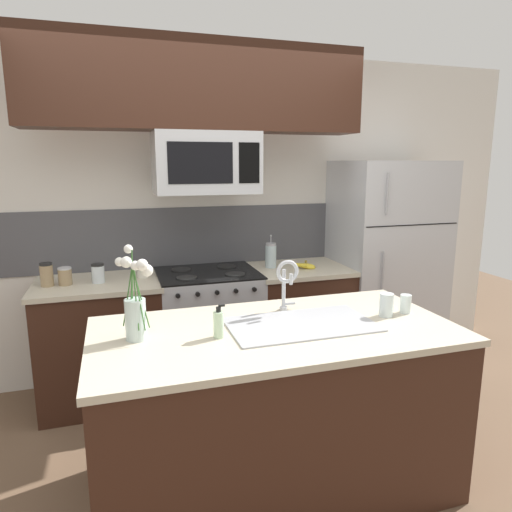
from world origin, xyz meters
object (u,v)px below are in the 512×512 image
Objects in this scene: refrigerator at (384,264)px; storage_jar_tall at (47,275)px; spare_glass at (406,304)px; storage_jar_squat at (143,269)px; dish_soap_bottle at (219,324)px; flower_vase at (136,309)px; storage_jar_medium at (65,276)px; drinking_glass at (386,305)px; microwave at (206,163)px; storage_jar_short at (98,273)px; banana_bunch at (306,266)px; french_press at (271,255)px; stove_range at (209,329)px; sink_faucet at (287,278)px.

storage_jar_tall is at bearing -179.08° from refrigerator.
storage_jar_squat is at bearing 136.88° from spare_glass.
flower_vase reaches higher than dish_soap_bottle.
flower_vase is at bearing -70.36° from storage_jar_medium.
dish_soap_bottle is at bearing -57.73° from storage_jar_medium.
refrigerator is at bearing 57.49° from drinking_glass.
microwave is 1.10m from storage_jar_short.
refrigerator is 1.44m from spare_glass.
flower_vase is (-0.38, 0.09, 0.08)m from dish_soap_bottle.
storage_jar_tall is 1.91m from banana_bunch.
storage_jar_medium is 0.46× the size of french_press.
french_press is at bearing 6.46° from stove_range.
stove_range is at bearing 120.58° from drinking_glass.
storage_jar_medium reaches higher than banana_bunch.
sink_faucet is at bearing 155.46° from drinking_glass.
dish_soap_bottle is (-0.45, -0.26, -0.13)m from sink_faucet.
french_press reaches higher than drinking_glass.
drinking_glass reaches higher than storage_jar_squat.
storage_jar_tall reaches higher than banana_bunch.
sink_faucet is at bearing -141.39° from refrigerator.
refrigerator is 12.96× the size of storage_jar_short.
microwave is 1.27m from storage_jar_medium.
refrigerator reaches higher than sink_faucet.
storage_jar_tall is 0.87× the size of banana_bunch.
flower_vase is at bearing -116.38° from microwave.
french_press is (-1.03, 0.04, 0.13)m from refrigerator.
storage_jar_medium is at bearing 1.25° from storage_jar_tall.
sink_faucet is at bearing -36.45° from storage_jar_tall.
refrigerator is at bearing -0.26° from storage_jar_squat.
storage_jar_short is 1.58m from banana_bunch.
storage_jar_squat is at bearing 133.51° from drinking_glass.
storage_jar_medium is 2.25m from spare_glass.
refrigerator reaches higher than storage_jar_medium.
drinking_glass is at bearing -2.57° from flower_vase.
french_press is at bearing 154.54° from banana_bunch.
storage_jar_short is 0.44× the size of sink_faucet.
storage_jar_short is at bearing -169.17° from storage_jar_squat.
microwave reaches higher than stove_range.
banana_bunch is at bearing -1.31° from storage_jar_medium.
drinking_glass is (1.22, -1.29, 0.00)m from storage_jar_squat.
microwave is 5.93× the size of storage_jar_squat.
french_press reaches higher than storage_jar_short.
stove_range is at bearing -179.27° from refrigerator.
sink_faucet is 2.36× the size of drinking_glass.
drinking_glass is 0.28× the size of flower_vase.
microwave is 3.94× the size of banana_bunch.
spare_glass is 1.47m from flower_vase.
drinking_glass reaches higher than spare_glass.
storage_jar_tall reaches higher than spare_glass.
dish_soap_bottle is (0.58, -1.26, 0.00)m from storage_jar_short.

